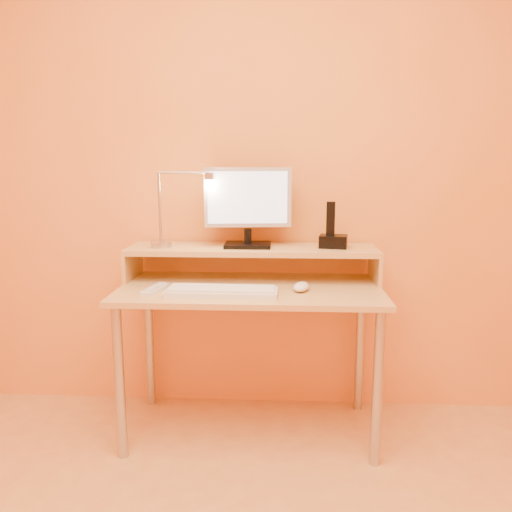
# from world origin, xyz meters

# --- Properties ---
(wall_back) EXTENTS (3.00, 0.04, 2.50)m
(wall_back) POSITION_xyz_m (0.00, 1.50, 1.25)
(wall_back) COLOR #F5944E
(wall_back) RESTS_ON floor
(desk_leg_fl) EXTENTS (0.04, 0.04, 0.69)m
(desk_leg_fl) POSITION_xyz_m (-0.55, 0.93, 0.35)
(desk_leg_fl) COLOR #AAAAB1
(desk_leg_fl) RESTS_ON floor
(desk_leg_fr) EXTENTS (0.04, 0.04, 0.69)m
(desk_leg_fr) POSITION_xyz_m (0.55, 0.93, 0.35)
(desk_leg_fr) COLOR #AAAAB1
(desk_leg_fr) RESTS_ON floor
(desk_leg_bl) EXTENTS (0.04, 0.04, 0.69)m
(desk_leg_bl) POSITION_xyz_m (-0.55, 1.43, 0.35)
(desk_leg_bl) COLOR #AAAAB1
(desk_leg_bl) RESTS_ON floor
(desk_leg_br) EXTENTS (0.04, 0.04, 0.69)m
(desk_leg_br) POSITION_xyz_m (0.55, 1.43, 0.35)
(desk_leg_br) COLOR #AAAAB1
(desk_leg_br) RESTS_ON floor
(desk_lower) EXTENTS (1.20, 0.60, 0.02)m
(desk_lower) POSITION_xyz_m (0.00, 1.18, 0.71)
(desk_lower) COLOR tan
(desk_lower) RESTS_ON floor
(shelf_riser_left) EXTENTS (0.02, 0.30, 0.14)m
(shelf_riser_left) POSITION_xyz_m (-0.59, 1.33, 0.79)
(shelf_riser_left) COLOR tan
(shelf_riser_left) RESTS_ON desk_lower
(shelf_riser_right) EXTENTS (0.02, 0.30, 0.14)m
(shelf_riser_right) POSITION_xyz_m (0.59, 1.33, 0.79)
(shelf_riser_right) COLOR tan
(shelf_riser_right) RESTS_ON desk_lower
(desk_shelf) EXTENTS (1.20, 0.30, 0.02)m
(desk_shelf) POSITION_xyz_m (0.00, 1.33, 0.87)
(desk_shelf) COLOR tan
(desk_shelf) RESTS_ON desk_lower
(monitor_foot) EXTENTS (0.22, 0.16, 0.02)m
(monitor_foot) POSITION_xyz_m (-0.02, 1.33, 0.89)
(monitor_foot) COLOR black
(monitor_foot) RESTS_ON desk_shelf
(monitor_neck) EXTENTS (0.04, 0.04, 0.07)m
(monitor_neck) POSITION_xyz_m (-0.02, 1.33, 0.93)
(monitor_neck) COLOR black
(monitor_neck) RESTS_ON monitor_foot
(monitor_panel) EXTENTS (0.42, 0.08, 0.28)m
(monitor_panel) POSITION_xyz_m (-0.02, 1.34, 1.12)
(monitor_panel) COLOR #B1B1BB
(monitor_panel) RESTS_ON monitor_neck
(monitor_back) EXTENTS (0.37, 0.05, 0.24)m
(monitor_back) POSITION_xyz_m (-0.02, 1.36, 1.12)
(monitor_back) COLOR black
(monitor_back) RESTS_ON monitor_panel
(monitor_screen) EXTENTS (0.38, 0.04, 0.24)m
(monitor_screen) POSITION_xyz_m (-0.02, 1.32, 1.12)
(monitor_screen) COLOR silver
(monitor_screen) RESTS_ON monitor_panel
(lamp_base) EXTENTS (0.10, 0.10, 0.02)m
(lamp_base) POSITION_xyz_m (-0.44, 1.30, 0.89)
(lamp_base) COLOR #AAAAB1
(lamp_base) RESTS_ON desk_shelf
(lamp_post) EXTENTS (0.01, 0.01, 0.33)m
(lamp_post) POSITION_xyz_m (-0.44, 1.30, 1.07)
(lamp_post) COLOR #AAAAB1
(lamp_post) RESTS_ON lamp_base
(lamp_arm) EXTENTS (0.24, 0.01, 0.01)m
(lamp_arm) POSITION_xyz_m (-0.32, 1.30, 1.24)
(lamp_arm) COLOR #AAAAB1
(lamp_arm) RESTS_ON lamp_post
(lamp_head) EXTENTS (0.04, 0.04, 0.03)m
(lamp_head) POSITION_xyz_m (-0.20, 1.30, 1.22)
(lamp_head) COLOR #AAAAB1
(lamp_head) RESTS_ON lamp_arm
(lamp_bulb) EXTENTS (0.03, 0.03, 0.00)m
(lamp_bulb) POSITION_xyz_m (-0.20, 1.30, 1.20)
(lamp_bulb) COLOR #FFEAC6
(lamp_bulb) RESTS_ON lamp_head
(phone_dock) EXTENTS (0.15, 0.12, 0.06)m
(phone_dock) POSITION_xyz_m (0.39, 1.33, 0.91)
(phone_dock) COLOR black
(phone_dock) RESTS_ON desk_shelf
(phone_handset) EXTENTS (0.04, 0.03, 0.16)m
(phone_handset) POSITION_xyz_m (0.37, 1.33, 1.02)
(phone_handset) COLOR black
(phone_handset) RESTS_ON phone_dock
(phone_led) EXTENTS (0.01, 0.00, 0.04)m
(phone_led) POSITION_xyz_m (0.43, 1.28, 0.91)
(phone_led) COLOR #3569FF
(phone_led) RESTS_ON phone_dock
(keyboard) EXTENTS (0.48, 0.16, 0.02)m
(keyboard) POSITION_xyz_m (-0.11, 1.03, 0.73)
(keyboard) COLOR silver
(keyboard) RESTS_ON desk_lower
(mouse) EXTENTS (0.10, 0.13, 0.04)m
(mouse) POSITION_xyz_m (0.23, 1.11, 0.74)
(mouse) COLOR white
(mouse) RESTS_ON desk_lower
(remote_control) EXTENTS (0.09, 0.19, 0.02)m
(remote_control) POSITION_xyz_m (-0.42, 1.07, 0.73)
(remote_control) COLOR silver
(remote_control) RESTS_ON desk_lower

